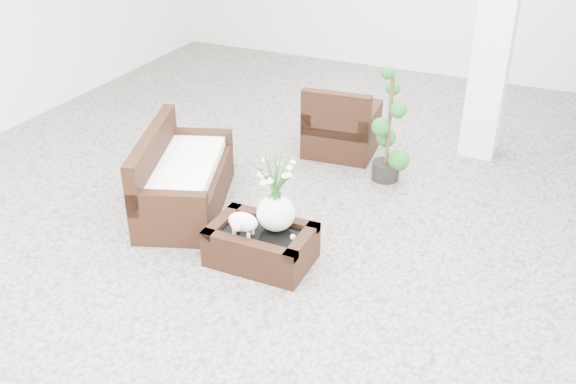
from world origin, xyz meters
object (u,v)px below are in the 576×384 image
at_px(coffee_table, 261,246).
at_px(loveseat, 185,171).
at_px(topiary, 389,126).
at_px(armchair, 342,118).

xyz_separation_m(coffee_table, loveseat, (-1.13, 0.55, 0.25)).
bearing_deg(topiary, armchair, 145.59).
distance_m(coffee_table, armchair, 2.50).
relative_size(coffee_table, loveseat, 0.58).
distance_m(coffee_table, topiary, 2.13).
height_order(coffee_table, loveseat, loveseat).
relative_size(coffee_table, topiary, 0.70).
xyz_separation_m(coffee_table, armchair, (-0.16, 2.48, 0.27)).
relative_size(armchair, topiary, 0.67).
relative_size(armchair, loveseat, 0.56).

